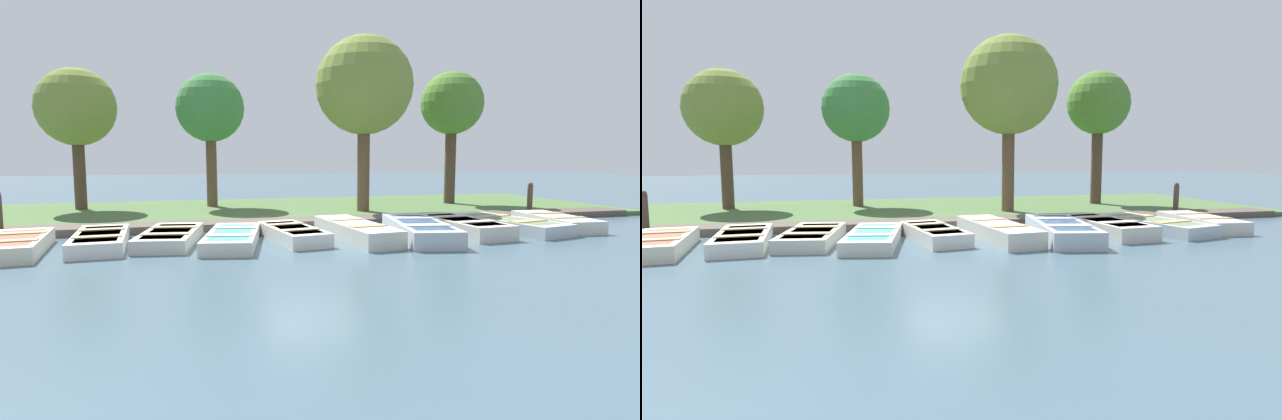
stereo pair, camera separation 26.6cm
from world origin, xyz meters
The scene contains 18 objects.
ground_plane centered at (0.00, 0.00, 0.00)m, with size 80.00×80.00×0.00m, color #425B6B.
shore_bank centered at (-5.00, 0.00, 0.07)m, with size 8.00×24.00×0.15m.
dock_walkway centered at (-1.46, 0.00, 0.10)m, with size 1.11×22.17×0.20m.
rowboat_0 centered at (0.97, -6.70, 0.18)m, with size 2.89×1.41×0.36m.
rowboat_1 centered at (0.67, -5.08, 0.17)m, with size 2.96×1.26×0.34m.
rowboat_2 centered at (0.61, -3.58, 0.16)m, with size 2.94×1.57×0.33m.
rowboat_3 centered at (1.12, -2.19, 0.16)m, with size 3.14×1.64×0.33m.
rowboat_4 centered at (0.89, -0.73, 0.17)m, with size 2.76×1.37×0.35m.
rowboat_5 centered at (1.11, 0.80, 0.21)m, with size 3.38×1.31×0.43m.
rowboat_6 centered at (1.37, 2.37, 0.22)m, with size 3.63×1.79×0.43m.
rowboat_7 centered at (0.98, 3.79, 0.20)m, with size 3.07×1.38×0.40m.
rowboat_8 centered at (0.83, 5.33, 0.17)m, with size 3.39×1.90×0.34m.
rowboat_9 centered at (0.74, 6.88, 0.18)m, with size 2.88×1.28×0.37m.
mooring_post_far centered at (-1.52, 7.75, 0.58)m, with size 0.17×0.17×1.15m.
park_tree_far_left centered at (-6.42, -6.82, 3.63)m, with size 2.66×2.66×5.02m.
park_tree_left centered at (-6.30, -2.31, 3.69)m, with size 2.47×2.47×4.99m.
park_tree_center centered at (-3.40, 2.59, 4.30)m, with size 3.26×3.26×5.97m.
park_tree_right centered at (-5.09, 6.78, 3.94)m, with size 2.41×2.41×5.24m.
Camera 1 is at (12.57, -3.10, 2.08)m, focal length 28.00 mm.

